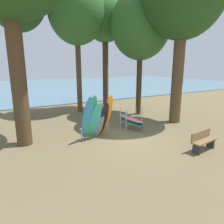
% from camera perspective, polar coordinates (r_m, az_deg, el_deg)
% --- Properties ---
extents(ground_plane, '(80.00, 80.00, 0.00)m').
position_cam_1_polar(ground_plane, '(10.25, 4.19, -7.43)').
color(ground_plane, brown).
extents(lake_water, '(80.00, 36.00, 0.10)m').
position_cam_1_polar(lake_water, '(36.60, -21.38, 6.67)').
color(lake_water, slate).
rests_on(lake_water, ground).
extents(tree_mid_behind, '(3.30, 3.30, 9.16)m').
position_cam_1_polar(tree_mid_behind, '(17.24, -1.97, 24.94)').
color(tree_mid_behind, '#4C3823').
rests_on(tree_mid_behind, ground).
extents(tree_far_left_back, '(4.09, 4.09, 9.74)m').
position_cam_1_polar(tree_far_left_back, '(16.23, -10.08, 26.29)').
color(tree_far_left_back, brown).
rests_on(tree_far_left_back, ground).
extents(tree_far_right_back, '(4.13, 4.13, 8.70)m').
position_cam_1_polar(tree_far_right_back, '(15.14, 8.21, 23.28)').
color(tree_far_right_back, '#42301E').
rests_on(tree_far_right_back, ground).
extents(leaning_board_pile, '(1.73, 1.05, 2.27)m').
position_cam_1_polar(leaning_board_pile, '(9.93, -4.25, -1.88)').
color(leaning_board_pile, '#2D8ED1').
rests_on(leaning_board_pile, ground).
extents(board_storage_rack, '(1.15, 2.12, 1.25)m').
position_cam_1_polar(board_storage_rack, '(11.62, 5.50, -2.38)').
color(board_storage_rack, '#9EA0A5').
rests_on(board_storage_rack, ground).
extents(park_bench, '(1.44, 0.56, 0.85)m').
position_cam_1_polar(park_bench, '(9.51, 24.53, -7.38)').
color(park_bench, '#2D2D33').
rests_on(park_bench, ground).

